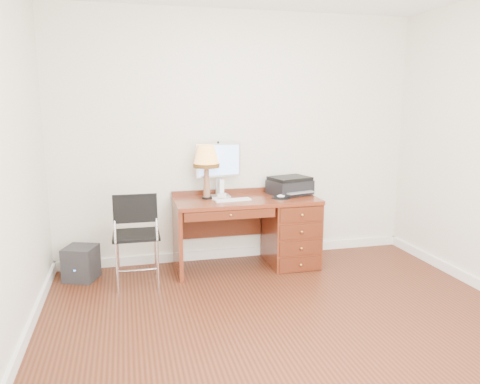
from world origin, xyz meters
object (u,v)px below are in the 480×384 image
object	(u,v)px
leg_lamp	(206,160)
phone	(222,192)
monitor	(219,163)
desk	(275,227)
chair	(136,230)
printer	(290,185)
equipment_box	(81,263)

from	to	relation	value
leg_lamp	phone	xyz separation A→B (m)	(0.17, 0.02, -0.35)
monitor	leg_lamp	bearing A→B (deg)	-156.10
desk	chair	bearing A→B (deg)	-168.89
desk	leg_lamp	world-z (taller)	leg_lamp
printer	leg_lamp	bearing A→B (deg)	165.61
monitor	phone	size ratio (longest dim) A/B	3.00
desk	phone	world-z (taller)	phone
printer	equipment_box	distance (m)	2.32
desk	printer	xyz separation A→B (m)	(0.20, 0.12, 0.43)
chair	equipment_box	world-z (taller)	chair
printer	equipment_box	world-z (taller)	printer
chair	monitor	bearing A→B (deg)	28.39
printer	leg_lamp	distance (m)	0.98
leg_lamp	chair	world-z (taller)	leg_lamp
monitor	printer	world-z (taller)	monitor
chair	leg_lamp	bearing A→B (deg)	27.44
monitor	chair	distance (m)	1.15
phone	equipment_box	xyz separation A→B (m)	(-1.46, -0.08, -0.64)
phone	chair	distance (m)	1.02
desk	phone	xyz separation A→B (m)	(-0.56, 0.11, 0.39)
phone	chair	bearing A→B (deg)	-141.15
printer	leg_lamp	world-z (taller)	leg_lamp
phone	printer	bearing A→B (deg)	15.70
printer	phone	distance (m)	0.76
printer	equipment_box	bearing A→B (deg)	166.02
leg_lamp	phone	size ratio (longest dim) A/B	2.96
desk	chair	world-z (taller)	chair
leg_lamp	equipment_box	size ratio (longest dim) A/B	1.65
equipment_box	monitor	bearing A→B (deg)	26.29
chair	desk	bearing A→B (deg)	11.76
desk	chair	size ratio (longest dim) A/B	1.61
phone	equipment_box	distance (m)	1.59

